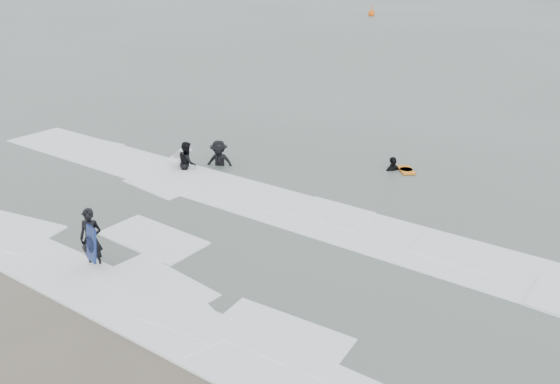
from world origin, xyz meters
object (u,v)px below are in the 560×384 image
Objects in this scene: surfer_centre at (95,266)px; surfer_breaker at (219,167)px; surfer_right_near at (393,171)px; surfer_wading at (188,170)px; buoy at (371,14)px.

surfer_breaker is (-2.37, 7.77, 0.00)m from surfer_centre.
surfer_centre is at bearing 8.44° from surfer_right_near.
surfer_breaker is at bearing -85.86° from surfer_wading.
surfer_wading is at bearing 87.59° from surfer_centre.
surfer_centre is 1.03× the size of buoy.
buoy is (-27.37, 71.32, 0.42)m from surfer_centre.
surfer_right_near is at bearing 45.75° from surfer_centre.
surfer_wading is 1.04× the size of buoy.
surfer_centre is 76.39m from buoy.
surfer_centre is at bearing -69.01° from buoy.
surfer_breaker is at bearing -32.97° from surfer_right_near.
buoy is at bearing -127.41° from surfer_right_near.
surfer_centre is at bearing 157.32° from surfer_wading.
surfer_right_near is at bearing -102.86° from surfer_wading.
surfer_breaker is at bearing 79.67° from surfer_centre.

